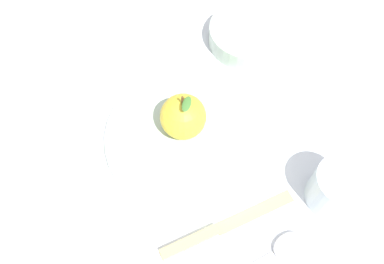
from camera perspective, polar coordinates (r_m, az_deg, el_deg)
ground_plane at (r=0.61m, az=-0.14°, el=-2.34°), size 2.40×2.40×0.00m
dinner_plate at (r=0.61m, az=-0.00°, el=-0.52°), size 0.27×0.27×0.02m
apple at (r=0.58m, az=-1.28°, el=2.21°), size 0.07×0.07×0.08m
side_bowl at (r=0.72m, az=8.07°, el=13.76°), size 0.14×0.14×0.04m
cup at (r=0.58m, az=20.23°, el=-7.43°), size 0.08×0.08×0.07m
knife at (r=0.56m, az=3.49°, el=-13.79°), size 0.05×0.20×0.01m
spoon at (r=0.56m, az=12.20°, el=-16.41°), size 0.04×0.17×0.01m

